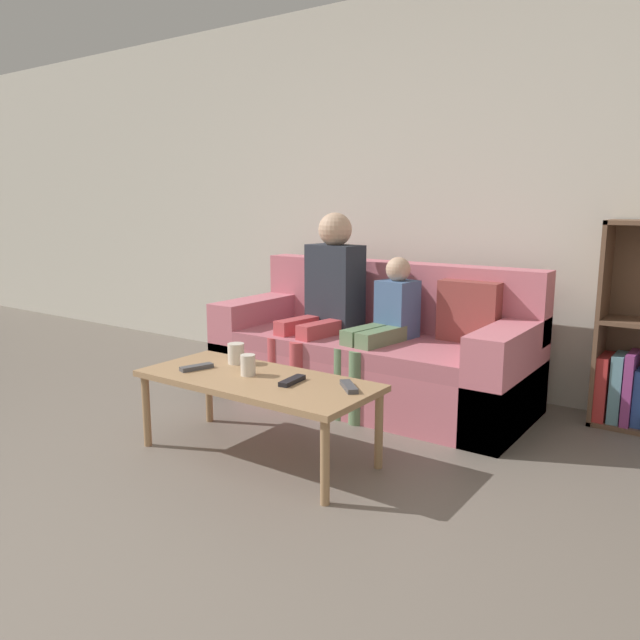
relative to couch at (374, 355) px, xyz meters
The scene contains 11 objects.
ground_plane 2.41m from the couch, 89.25° to the right, with size 22.00×22.00×0.00m, color #70665B.
wall_back 1.17m from the couch, 86.91° to the left, with size 12.00×0.06×2.60m.
couch is the anchor object (origin of this frame).
coffee_table 1.12m from the couch, 90.41° to the right, with size 1.19×0.53×0.40m.
person_adult 0.50m from the couch, 165.94° to the right, with size 0.40×0.63×1.18m.
person_child 0.30m from the couch, 45.47° to the right, with size 0.29×0.61×0.92m.
cup_near 1.02m from the couch, 105.58° to the right, with size 0.09×0.09×0.11m.
cup_far 1.12m from the couch, 93.47° to the right, with size 0.07×0.07×0.10m.
tv_remote_0 1.11m from the couch, 80.11° to the right, with size 0.06×0.17×0.02m.
tv_remote_1 1.24m from the couch, 106.75° to the right, with size 0.10×0.18×0.02m.
tv_remote_2 1.12m from the couch, 65.69° to the right, with size 0.16×0.15×0.02m.
Camera 1 is at (1.89, -0.93, 1.25)m, focal length 35.00 mm.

